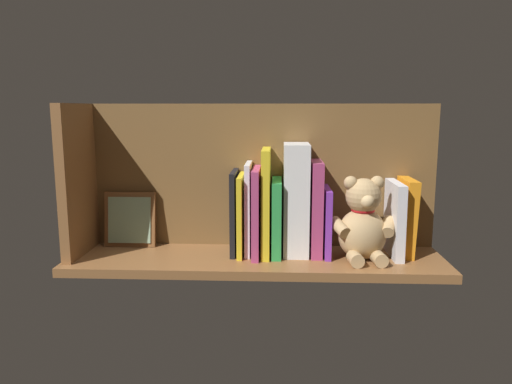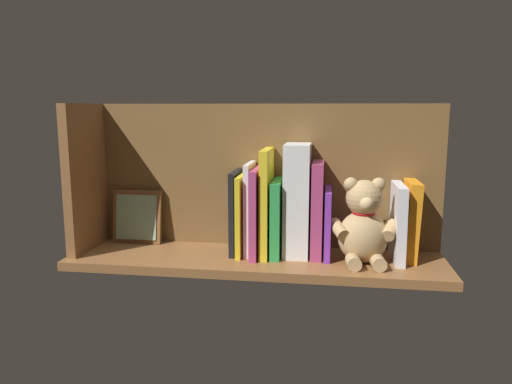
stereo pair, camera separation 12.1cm
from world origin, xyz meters
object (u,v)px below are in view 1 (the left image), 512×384
Objects in this scene: teddy_bear at (363,223)px; dictionary_thick_white at (296,199)px; book_0 at (406,217)px; picture_frame_leaning at (130,220)px.

teddy_bear is 0.74× the size of dictionary_thick_white.
dictionary_thick_white is at bearing 0.48° from book_0.
dictionary_thick_white reaches higher than teddy_bear.
teddy_bear is 1.41× the size of picture_frame_leaning.
book_0 is 1.32× the size of picture_frame_leaning.
picture_frame_leaning is (60.73, -9.04, -1.86)cm from teddy_bear.
teddy_bear is (11.62, 4.96, -0.58)cm from book_0.
book_0 is 0.94× the size of teddy_bear.
book_0 is 28.23cm from dictionary_thick_white.
book_0 is 72.51cm from picture_frame_leaning.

